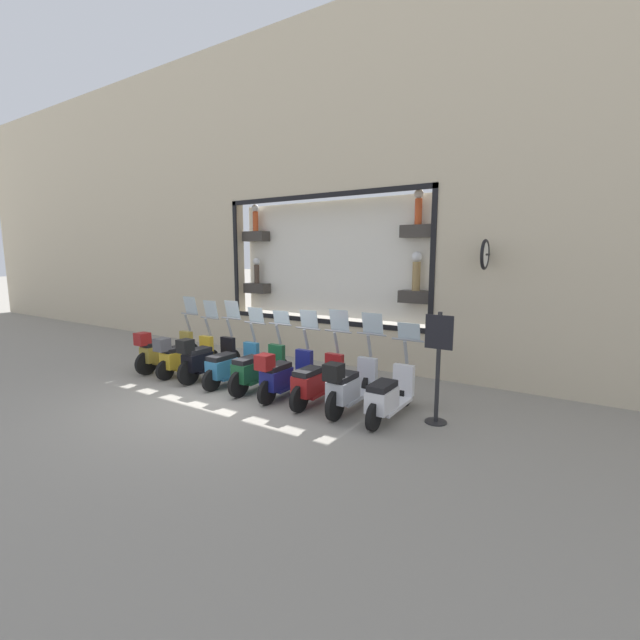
# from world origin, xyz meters

# --- Properties ---
(ground_plane) EXTENTS (120.00, 120.00, 0.00)m
(ground_plane) POSITION_xyz_m (0.00, 0.00, 0.00)
(ground_plane) COLOR gray
(building_facade) EXTENTS (1.22, 36.00, 8.48)m
(building_facade) POSITION_xyz_m (3.60, -0.00, 4.33)
(building_facade) COLOR beige
(building_facade) RESTS_ON ground_plane
(scooter_white_0) EXTENTS (1.79, 0.61, 1.54)m
(scooter_white_0) POSITION_xyz_m (0.66, -3.14, 0.41)
(scooter_white_0) COLOR black
(scooter_white_0) RESTS_ON ground_plane
(scooter_silver_1) EXTENTS (1.80, 0.61, 1.67)m
(scooter_silver_1) POSITION_xyz_m (0.61, -2.41, 0.48)
(scooter_silver_1) COLOR black
(scooter_silver_1) RESTS_ON ground_plane
(scooter_red_2) EXTENTS (1.80, 0.60, 1.68)m
(scooter_red_2) POSITION_xyz_m (0.66, -1.68, 0.43)
(scooter_red_2) COLOR black
(scooter_red_2) RESTS_ON ground_plane
(scooter_navy_3) EXTENTS (1.79, 0.60, 1.62)m
(scooter_navy_3) POSITION_xyz_m (0.60, -0.96, 0.46)
(scooter_navy_3) COLOR black
(scooter_navy_3) RESTS_ON ground_plane
(scooter_green_4) EXTENTS (1.80, 0.60, 1.56)m
(scooter_green_4) POSITION_xyz_m (0.66, -0.23, 0.43)
(scooter_green_4) COLOR black
(scooter_green_4) RESTS_ON ground_plane
(scooter_teal_5) EXTENTS (1.79, 0.60, 1.58)m
(scooter_teal_5) POSITION_xyz_m (0.66, 0.50, 0.41)
(scooter_teal_5) COLOR black
(scooter_teal_5) RESTS_ON ground_plane
(scooter_black_6) EXTENTS (1.81, 0.60, 1.69)m
(scooter_black_6) POSITION_xyz_m (0.61, 1.23, 0.49)
(scooter_black_6) COLOR black
(scooter_black_6) RESTS_ON ground_plane
(scooter_yellow_7) EXTENTS (1.79, 0.61, 1.65)m
(scooter_yellow_7) POSITION_xyz_m (0.59, 1.95, 0.46)
(scooter_yellow_7) COLOR black
(scooter_yellow_7) RESTS_ON ground_plane
(scooter_olive_8) EXTENTS (1.81, 0.61, 1.71)m
(scooter_olive_8) POSITION_xyz_m (0.61, 2.68, 0.49)
(scooter_olive_8) COLOR black
(scooter_olive_8) RESTS_ON ground_plane
(shop_sign_post) EXTENTS (0.36, 0.45, 1.85)m
(shop_sign_post) POSITION_xyz_m (0.93, -3.86, 1.01)
(shop_sign_post) COLOR #232326
(shop_sign_post) RESTS_ON ground_plane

